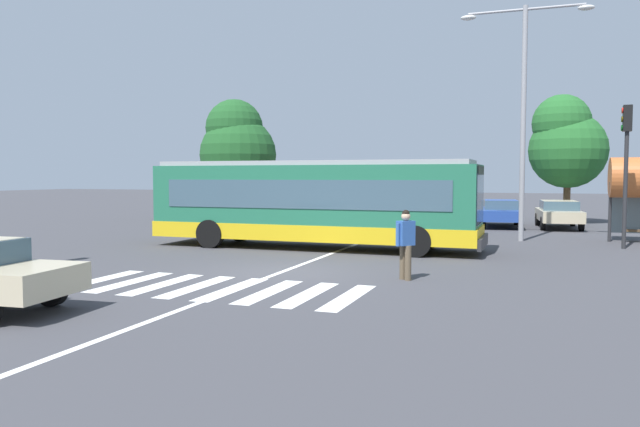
% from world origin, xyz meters
% --- Properties ---
extents(ground_plane, '(160.00, 160.00, 0.00)m').
position_xyz_m(ground_plane, '(0.00, 0.00, 0.00)').
color(ground_plane, '#3D3D42').
extents(city_transit_bus, '(11.65, 2.67, 3.06)m').
position_xyz_m(city_transit_bus, '(-1.12, 5.32, 1.59)').
color(city_transit_bus, black).
rests_on(city_transit_bus, ground_plane).
extents(pedestrian_crossing_street, '(0.46, 0.47, 1.72)m').
position_xyz_m(pedestrian_crossing_street, '(3.31, -0.09, 0.97)').
color(pedestrian_crossing_street, brown).
rests_on(pedestrian_crossing_street, ground_plane).
extents(parked_car_red, '(2.18, 4.63, 1.35)m').
position_xyz_m(parked_car_red, '(-6.13, 16.93, 0.77)').
color(parked_car_red, black).
rests_on(parked_car_red, ground_plane).
extents(parked_car_white, '(2.01, 4.57, 1.35)m').
position_xyz_m(parked_car_white, '(-3.39, 16.70, 0.77)').
color(parked_car_white, black).
rests_on(parked_car_white, ground_plane).
extents(parked_car_charcoal, '(1.91, 4.52, 1.35)m').
position_xyz_m(parked_car_charcoal, '(-0.72, 16.79, 0.77)').
color(parked_car_charcoal, black).
rests_on(parked_car_charcoal, ground_plane).
extents(parked_car_silver, '(2.24, 4.65, 1.35)m').
position_xyz_m(parked_car_silver, '(1.88, 16.45, 0.77)').
color(parked_car_silver, black).
rests_on(parked_car_silver, ground_plane).
extents(parked_car_blue, '(2.27, 4.66, 1.35)m').
position_xyz_m(parked_car_blue, '(4.55, 16.91, 0.77)').
color(parked_car_blue, black).
rests_on(parked_car_blue, ground_plane).
extents(parked_car_champagne, '(2.21, 4.64, 1.35)m').
position_xyz_m(parked_car_champagne, '(7.24, 16.97, 0.77)').
color(parked_car_champagne, black).
rests_on(parked_car_champagne, ground_plane).
extents(traffic_light_far_corner, '(0.33, 0.32, 4.97)m').
position_xyz_m(traffic_light_far_corner, '(9.15, 8.78, 3.32)').
color(traffic_light_far_corner, '#28282B').
rests_on(traffic_light_far_corner, ground_plane).
extents(twin_arm_street_lamp, '(4.87, 0.32, 9.03)m').
position_xyz_m(twin_arm_street_lamp, '(5.71, 10.23, 5.58)').
color(twin_arm_street_lamp, '#939399').
rests_on(twin_arm_street_lamp, ground_plane).
extents(background_tree_left, '(4.42, 4.42, 6.96)m').
position_xyz_m(background_tree_left, '(-10.21, 17.07, 4.21)').
color(background_tree_left, brown).
rests_on(background_tree_left, ground_plane).
extents(background_tree_right, '(4.05, 4.05, 6.84)m').
position_xyz_m(background_tree_right, '(7.62, 20.35, 4.32)').
color(background_tree_right, brown).
rests_on(background_tree_right, ground_plane).
extents(crosswalk_painted_stripes, '(6.82, 2.92, 0.01)m').
position_xyz_m(crosswalk_painted_stripes, '(-0.54, -2.64, 0.00)').
color(crosswalk_painted_stripes, silver).
rests_on(crosswalk_painted_stripes, ground_plane).
extents(lane_center_line, '(0.16, 24.00, 0.01)m').
position_xyz_m(lane_center_line, '(-0.02, 2.00, 0.00)').
color(lane_center_line, silver).
rests_on(lane_center_line, ground_plane).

